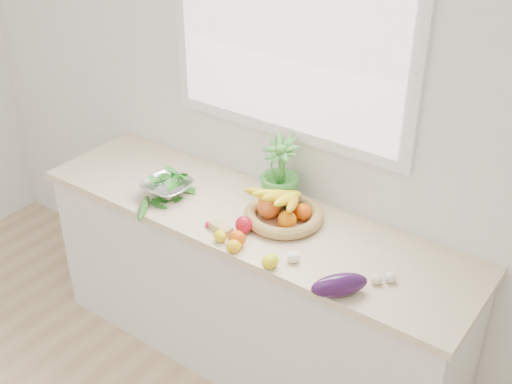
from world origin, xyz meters
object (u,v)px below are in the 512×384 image
Objects in this scene: cucumber at (143,208)px; eggplant at (339,285)px; apple at (244,225)px; fruit_basket at (283,211)px; potted_herb at (280,171)px; colander_with_spinach at (167,185)px.

eggplant is at bearing 0.87° from cucumber.
fruit_basket reaches higher than apple.
cucumber is at bearing -135.89° from potted_herb.
potted_herb is (-0.59, 0.44, 0.12)m from eggplant.
fruit_basket is (0.58, 0.33, 0.03)m from cucumber.
eggplant reaches higher than apple.
eggplant reaches higher than cucumber.
apple is 0.34m from potted_herb.
eggplant is at bearing -12.74° from apple.
eggplant is 0.74m from potted_herb.
eggplant is 0.68× the size of potted_herb.
apple is 0.58m from eggplant.
potted_herb is 1.45× the size of colander_with_spinach.
eggplant is at bearing -36.87° from potted_herb.
eggplant is 1.07× the size of cucumber.
fruit_basket is (0.11, -0.13, -0.12)m from potted_herb.
fruit_basket reaches higher than cucumber.
fruit_basket is at bearing 29.46° from cucumber.
colander_with_spinach is at bearing -149.55° from potted_herb.
potted_herb is 0.21m from fruit_basket.
eggplant is 0.99× the size of colander_with_spinach.
potted_herb reaches higher than apple.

